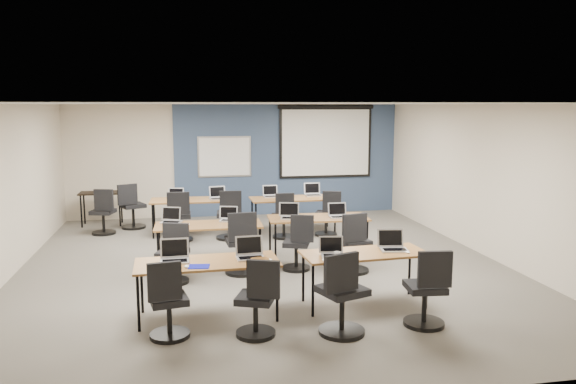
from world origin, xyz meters
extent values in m
cube|color=#6B6354|center=(0.00, 0.00, 0.00)|extent=(8.00, 9.00, 0.02)
cube|color=white|center=(0.00, 0.00, 2.70)|extent=(8.00, 9.00, 0.02)
cube|color=beige|center=(0.00, 4.50, 1.35)|extent=(8.00, 0.04, 2.70)
cube|color=beige|center=(0.00, -4.50, 1.35)|extent=(8.00, 0.04, 2.70)
cube|color=beige|center=(-4.00, 0.00, 1.35)|extent=(0.04, 9.00, 2.70)
cube|color=beige|center=(4.00, 0.00, 1.35)|extent=(0.04, 9.00, 2.70)
cube|color=#3D5977|center=(1.25, 4.47, 1.35)|extent=(5.50, 0.04, 2.70)
cube|color=#A5A8AB|center=(-0.30, 4.43, 1.45)|extent=(1.28, 0.02, 0.98)
cube|color=white|center=(-0.30, 4.42, 1.45)|extent=(1.20, 0.02, 0.90)
cube|color=black|center=(2.20, 4.41, 1.80)|extent=(2.32, 0.03, 1.82)
cube|color=white|center=(2.20, 4.40, 1.76)|extent=(2.20, 0.02, 1.62)
cylinder|color=black|center=(2.20, 4.40, 2.64)|extent=(2.40, 0.10, 0.10)
cube|color=#A67530|center=(-1.03, -2.15, 0.71)|extent=(1.79, 0.75, 0.03)
cylinder|color=black|center=(-1.87, -2.46, 0.35)|extent=(0.04, 0.04, 0.70)
cylinder|color=black|center=(-0.20, -2.46, 0.35)|extent=(0.04, 0.04, 0.70)
cylinder|color=black|center=(-1.87, -1.84, 0.35)|extent=(0.04, 0.04, 0.70)
cylinder|color=black|center=(-0.20, -1.84, 0.35)|extent=(0.04, 0.04, 0.70)
cube|color=brown|center=(1.05, -2.10, 0.71)|extent=(1.67, 0.69, 0.03)
cylinder|color=black|center=(0.28, -2.38, 0.35)|extent=(0.04, 0.04, 0.70)
cylinder|color=black|center=(1.83, -2.38, 0.35)|extent=(0.04, 0.04, 0.70)
cylinder|color=black|center=(0.28, -1.81, 0.35)|extent=(0.04, 0.04, 0.70)
cylinder|color=black|center=(1.83, -1.81, 0.35)|extent=(0.04, 0.04, 0.70)
cube|color=#965E34|center=(-0.91, 0.10, 0.71)|extent=(1.75, 0.73, 0.03)
cylinder|color=black|center=(-1.72, -0.20, 0.35)|extent=(0.04, 0.04, 0.70)
cylinder|color=black|center=(-0.09, -0.20, 0.35)|extent=(0.04, 0.04, 0.70)
cylinder|color=black|center=(-1.72, 0.41, 0.35)|extent=(0.04, 0.04, 0.70)
cylinder|color=black|center=(-0.09, 0.41, 0.35)|extent=(0.04, 0.04, 0.70)
cube|color=#9F6D44|center=(1.01, 0.34, 0.71)|extent=(1.74, 0.73, 0.03)
cylinder|color=black|center=(0.20, 0.04, 0.35)|extent=(0.04, 0.04, 0.70)
cylinder|color=black|center=(1.82, 0.04, 0.35)|extent=(0.04, 0.04, 0.70)
cylinder|color=black|center=(0.20, 0.65, 0.35)|extent=(0.04, 0.04, 0.70)
cylinder|color=black|center=(1.82, 0.65, 0.35)|extent=(0.04, 0.04, 0.70)
cube|color=#A07041|center=(-1.08, 2.65, 0.71)|extent=(1.80, 0.75, 0.03)
cylinder|color=black|center=(-1.92, 2.34, 0.35)|extent=(0.04, 0.04, 0.70)
cylinder|color=black|center=(-0.24, 2.34, 0.35)|extent=(0.04, 0.04, 0.70)
cylinder|color=black|center=(-1.92, 2.97, 0.35)|extent=(0.04, 0.04, 0.70)
cylinder|color=black|center=(-0.24, 2.97, 0.35)|extent=(0.04, 0.04, 0.70)
cube|color=#9A7443|center=(0.99, 2.46, 0.71)|extent=(1.80, 0.75, 0.03)
cylinder|color=black|center=(0.15, 2.14, 0.35)|extent=(0.04, 0.04, 0.70)
cylinder|color=black|center=(1.83, 2.14, 0.35)|extent=(0.04, 0.04, 0.70)
cylinder|color=black|center=(0.15, 2.77, 0.35)|extent=(0.04, 0.04, 0.70)
cylinder|color=black|center=(1.83, 2.77, 0.35)|extent=(0.04, 0.04, 0.70)
cube|color=silver|center=(-1.44, -2.10, 0.74)|extent=(0.36, 0.26, 0.02)
cube|color=black|center=(-1.44, -2.12, 0.75)|extent=(0.31, 0.15, 0.00)
cube|color=silver|center=(-1.44, -1.96, 0.88)|extent=(0.36, 0.07, 0.25)
cube|color=black|center=(-1.44, -1.97, 0.88)|extent=(0.32, 0.05, 0.20)
ellipsoid|color=white|center=(-1.29, -2.37, 0.74)|extent=(0.08, 0.11, 0.03)
cylinder|color=black|center=(-1.51, -2.70, 0.03)|extent=(0.47, 0.47, 0.05)
cylinder|color=black|center=(-1.51, -2.70, 0.21)|extent=(0.06, 0.06, 0.41)
cube|color=black|center=(-1.51, -2.70, 0.45)|extent=(0.41, 0.41, 0.08)
cube|color=black|center=(-1.54, -2.88, 0.73)|extent=(0.38, 0.06, 0.44)
cube|color=#ABABAB|center=(-0.48, -2.13, 0.74)|extent=(0.35, 0.26, 0.02)
cube|color=black|center=(-0.48, -2.15, 0.75)|extent=(0.30, 0.15, 0.00)
cube|color=#ABABAB|center=(-0.48, -1.99, 0.88)|extent=(0.35, 0.07, 0.24)
cube|color=black|center=(-0.48, -2.00, 0.88)|extent=(0.31, 0.05, 0.20)
ellipsoid|color=white|center=(-0.26, -2.28, 0.74)|extent=(0.08, 0.11, 0.04)
cylinder|color=black|center=(-0.52, -2.84, 0.03)|extent=(0.47, 0.47, 0.05)
cylinder|color=black|center=(-0.52, -2.84, 0.21)|extent=(0.06, 0.06, 0.42)
cube|color=black|center=(-0.52, -2.84, 0.46)|extent=(0.42, 0.42, 0.08)
cube|color=black|center=(-0.45, -3.02, 0.74)|extent=(0.38, 0.06, 0.44)
cube|color=#ABABAE|center=(0.59, -2.23, 0.74)|extent=(0.32, 0.23, 0.02)
cube|color=black|center=(0.59, -2.25, 0.75)|extent=(0.27, 0.14, 0.00)
cube|color=#ABABAE|center=(0.59, -2.10, 0.86)|extent=(0.32, 0.06, 0.22)
cube|color=black|center=(0.59, -2.11, 0.86)|extent=(0.28, 0.04, 0.18)
ellipsoid|color=white|center=(0.69, -2.25, 0.74)|extent=(0.07, 0.10, 0.04)
cylinder|color=black|center=(0.49, -2.97, 0.03)|extent=(0.55, 0.55, 0.05)
cylinder|color=black|center=(0.49, -2.97, 0.24)|extent=(0.06, 0.06, 0.49)
cube|color=black|center=(0.49, -2.97, 0.53)|extent=(0.49, 0.49, 0.08)
cube|color=black|center=(0.42, -3.18, 0.81)|extent=(0.45, 0.06, 0.44)
cube|color=#A7A7B2|center=(1.47, -2.09, 0.74)|extent=(0.36, 0.26, 0.02)
cube|color=black|center=(1.47, -2.11, 0.75)|extent=(0.30, 0.15, 0.00)
cube|color=#A7A7B2|center=(1.47, -1.95, 0.88)|extent=(0.36, 0.07, 0.25)
cube|color=black|center=(1.47, -1.96, 0.88)|extent=(0.31, 0.05, 0.20)
ellipsoid|color=white|center=(1.61, -2.24, 0.74)|extent=(0.08, 0.11, 0.03)
cylinder|color=black|center=(1.56, -2.92, 0.03)|extent=(0.50, 0.50, 0.05)
cylinder|color=black|center=(1.56, -2.92, 0.22)|extent=(0.06, 0.06, 0.44)
cube|color=black|center=(1.56, -2.92, 0.48)|extent=(0.44, 0.44, 0.08)
cube|color=black|center=(1.58, -3.12, 0.76)|extent=(0.41, 0.06, 0.44)
cube|color=silver|center=(-1.52, 0.33, 0.74)|extent=(0.33, 0.24, 0.02)
cube|color=black|center=(-1.52, 0.31, 0.75)|extent=(0.28, 0.14, 0.00)
cube|color=silver|center=(-1.52, 0.45, 0.87)|extent=(0.33, 0.06, 0.23)
cube|color=black|center=(-1.52, 0.45, 0.87)|extent=(0.29, 0.04, 0.18)
ellipsoid|color=white|center=(-1.24, 0.10, 0.74)|extent=(0.08, 0.11, 0.03)
cylinder|color=black|center=(-1.49, -0.64, 0.03)|extent=(0.48, 0.48, 0.05)
cylinder|color=black|center=(-1.49, -0.64, 0.21)|extent=(0.06, 0.06, 0.42)
cube|color=black|center=(-1.49, -0.64, 0.46)|extent=(0.42, 0.42, 0.08)
cube|color=black|center=(-1.43, -0.83, 0.74)|extent=(0.39, 0.06, 0.44)
cube|color=silver|center=(-0.55, 0.29, 0.74)|extent=(0.31, 0.23, 0.02)
cube|color=black|center=(-0.55, 0.27, 0.75)|extent=(0.26, 0.13, 0.00)
cube|color=silver|center=(-0.55, 0.41, 0.86)|extent=(0.31, 0.06, 0.21)
cube|color=black|center=(-0.55, 0.40, 0.86)|extent=(0.27, 0.04, 0.18)
ellipsoid|color=white|center=(-0.31, 0.03, 0.74)|extent=(0.08, 0.10, 0.03)
cylinder|color=black|center=(-0.41, -0.34, 0.03)|extent=(0.56, 0.56, 0.05)
cylinder|color=black|center=(-0.41, -0.34, 0.25)|extent=(0.06, 0.06, 0.49)
cube|color=black|center=(-0.41, -0.34, 0.53)|extent=(0.49, 0.49, 0.08)
cube|color=black|center=(-0.42, -0.56, 0.81)|extent=(0.45, 0.06, 0.44)
cube|color=#BCBDC1|center=(0.51, 0.28, 0.74)|extent=(0.35, 0.25, 0.02)
cube|color=black|center=(0.51, 0.26, 0.75)|extent=(0.30, 0.15, 0.00)
cube|color=#BCBDC1|center=(0.51, 0.42, 0.87)|extent=(0.35, 0.06, 0.24)
cube|color=black|center=(0.51, 0.41, 0.87)|extent=(0.31, 0.05, 0.20)
ellipsoid|color=white|center=(0.85, 0.07, 0.74)|extent=(0.07, 0.10, 0.04)
cylinder|color=black|center=(0.49, -0.32, 0.03)|extent=(0.46, 0.46, 0.05)
cylinder|color=black|center=(0.49, -0.32, 0.20)|extent=(0.06, 0.06, 0.41)
cube|color=black|center=(0.49, -0.32, 0.45)|extent=(0.41, 0.41, 0.08)
cube|color=black|center=(0.55, -0.49, 0.73)|extent=(0.37, 0.06, 0.44)
cube|color=#ADADBB|center=(1.36, 0.22, 0.74)|extent=(0.33, 0.24, 0.02)
cube|color=black|center=(1.36, 0.20, 0.75)|extent=(0.28, 0.14, 0.00)
cube|color=#ADADBB|center=(1.36, 0.34, 0.87)|extent=(0.33, 0.06, 0.22)
cube|color=black|center=(1.36, 0.34, 0.87)|extent=(0.29, 0.04, 0.18)
ellipsoid|color=white|center=(1.57, 0.03, 0.74)|extent=(0.07, 0.10, 0.03)
cylinder|color=black|center=(1.37, -0.61, 0.03)|extent=(0.52, 0.52, 0.05)
cylinder|color=black|center=(1.37, -0.61, 0.23)|extent=(0.06, 0.06, 0.46)
cube|color=black|center=(1.37, -0.61, 0.50)|extent=(0.46, 0.46, 0.08)
cube|color=black|center=(1.32, -0.81, 0.78)|extent=(0.42, 0.06, 0.44)
cube|color=#B7B7B7|center=(-1.45, 2.59, 0.74)|extent=(0.32, 0.23, 0.02)
cube|color=black|center=(-1.45, 2.57, 0.75)|extent=(0.27, 0.14, 0.00)
cube|color=#B7B7B7|center=(-1.45, 2.72, 0.86)|extent=(0.32, 0.06, 0.22)
cube|color=black|center=(-1.45, 2.71, 0.86)|extent=(0.28, 0.04, 0.18)
ellipsoid|color=white|center=(-1.26, 2.53, 0.74)|extent=(0.06, 0.09, 0.03)
cylinder|color=black|center=(-1.41, 2.08, 0.03)|extent=(0.54, 0.54, 0.05)
cylinder|color=black|center=(-1.41, 2.08, 0.24)|extent=(0.06, 0.06, 0.47)
cube|color=black|center=(-1.41, 2.08, 0.51)|extent=(0.47, 0.47, 0.08)
cube|color=black|center=(-1.40, 1.86, 0.79)|extent=(0.43, 0.06, 0.44)
cube|color=#A8A8B0|center=(-0.59, 2.58, 0.74)|extent=(0.34, 0.25, 0.02)
cube|color=black|center=(-0.59, 2.56, 0.75)|extent=(0.29, 0.14, 0.00)
cube|color=#A8A8B0|center=(-0.59, 2.71, 0.87)|extent=(0.34, 0.06, 0.23)
cube|color=black|center=(-0.59, 2.71, 0.87)|extent=(0.30, 0.04, 0.19)
ellipsoid|color=white|center=(-0.34, 2.55, 0.74)|extent=(0.07, 0.11, 0.04)
cylinder|color=black|center=(-0.41, 2.05, 0.03)|extent=(0.53, 0.53, 0.05)
cylinder|color=black|center=(-0.41, 2.05, 0.24)|extent=(0.06, 0.06, 0.47)
cube|color=black|center=(-0.41, 2.05, 0.51)|extent=(0.47, 0.47, 0.08)
cube|color=black|center=(-0.39, 1.84, 0.79)|extent=(0.43, 0.06, 0.44)
cube|color=#B1B1B1|center=(0.54, 2.64, 0.74)|extent=(0.32, 0.23, 0.02)
cube|color=black|center=(0.54, 2.62, 0.75)|extent=(0.27, 0.13, 0.00)
cube|color=#B1B1B1|center=(0.54, 2.77, 0.86)|extent=(0.32, 0.06, 0.22)
cube|color=black|center=(0.54, 2.76, 0.86)|extent=(0.28, 0.04, 0.18)
ellipsoid|color=white|center=(0.68, 2.46, 0.74)|extent=(0.07, 0.10, 0.03)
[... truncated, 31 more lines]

